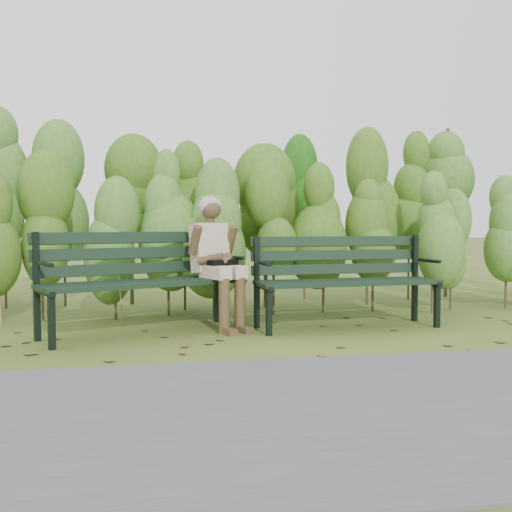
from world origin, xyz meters
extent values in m
plane|color=#314B17|center=(0.00, 0.00, 0.00)|extent=(80.00, 80.00, 0.00)
cube|color=#474749|center=(0.00, -2.20, 0.01)|extent=(60.00, 2.50, 0.01)
cylinder|color=#47381E|center=(-2.14, 1.30, 0.40)|extent=(0.03, 0.03, 0.80)
ellipsoid|color=#3B5E18|center=(-2.14, 1.30, 1.04)|extent=(0.64, 0.64, 1.44)
cylinder|color=#47381E|center=(-1.53, 1.30, 0.40)|extent=(0.03, 0.03, 0.80)
ellipsoid|color=#3B5E18|center=(-1.53, 1.30, 1.04)|extent=(0.64, 0.64, 1.44)
cylinder|color=#47381E|center=(-0.92, 1.30, 0.40)|extent=(0.03, 0.03, 0.80)
ellipsoid|color=#3B5E18|center=(-0.92, 1.30, 1.04)|extent=(0.64, 0.64, 1.44)
cylinder|color=#47381E|center=(-0.31, 1.30, 0.40)|extent=(0.03, 0.03, 0.80)
ellipsoid|color=#3B5E18|center=(-0.31, 1.30, 1.04)|extent=(0.64, 0.64, 1.44)
cylinder|color=#47381E|center=(0.31, 1.30, 0.40)|extent=(0.03, 0.03, 0.80)
ellipsoid|color=#3B5E18|center=(0.31, 1.30, 1.04)|extent=(0.64, 0.64, 1.44)
cylinder|color=#47381E|center=(0.92, 1.30, 0.40)|extent=(0.03, 0.03, 0.80)
ellipsoid|color=#3B5E18|center=(0.92, 1.30, 1.04)|extent=(0.64, 0.64, 1.44)
cylinder|color=#47381E|center=(1.53, 1.30, 0.40)|extent=(0.03, 0.03, 0.80)
ellipsoid|color=#3B5E18|center=(1.53, 1.30, 1.04)|extent=(0.64, 0.64, 1.44)
cylinder|color=#47381E|center=(2.14, 1.30, 0.40)|extent=(0.03, 0.03, 0.80)
ellipsoid|color=#3B5E18|center=(2.14, 1.30, 1.04)|extent=(0.64, 0.64, 1.44)
cylinder|color=#47381E|center=(2.75, 1.30, 0.40)|extent=(0.03, 0.03, 0.80)
ellipsoid|color=#3B5E18|center=(2.75, 1.30, 1.04)|extent=(0.64, 0.64, 1.44)
cylinder|color=#47381E|center=(3.36, 1.30, 0.40)|extent=(0.03, 0.03, 0.80)
ellipsoid|color=#3B5E18|center=(3.36, 1.30, 1.04)|extent=(0.64, 0.64, 1.44)
cylinder|color=#47381E|center=(-2.69, 2.30, 0.55)|extent=(0.04, 0.04, 1.10)
ellipsoid|color=#12500D|center=(-2.69, 2.30, 1.43)|extent=(0.70, 0.70, 1.98)
cylinder|color=#47381E|center=(-1.92, 2.30, 0.55)|extent=(0.04, 0.04, 1.10)
ellipsoid|color=#12500D|center=(-1.92, 2.30, 1.43)|extent=(0.70, 0.70, 1.98)
cylinder|color=#47381E|center=(-1.15, 2.30, 0.55)|extent=(0.04, 0.04, 1.10)
ellipsoid|color=#12500D|center=(-1.15, 2.30, 1.43)|extent=(0.70, 0.70, 1.98)
cylinder|color=#47381E|center=(-0.38, 2.30, 0.55)|extent=(0.04, 0.04, 1.10)
ellipsoid|color=#12500D|center=(-0.38, 2.30, 1.43)|extent=(0.70, 0.70, 1.98)
cylinder|color=#47381E|center=(0.38, 2.30, 0.55)|extent=(0.04, 0.04, 1.10)
ellipsoid|color=#12500D|center=(0.38, 2.30, 1.43)|extent=(0.70, 0.70, 1.98)
cylinder|color=#47381E|center=(1.15, 2.30, 0.55)|extent=(0.04, 0.04, 1.10)
ellipsoid|color=#12500D|center=(1.15, 2.30, 1.43)|extent=(0.70, 0.70, 1.98)
cylinder|color=#47381E|center=(1.92, 2.30, 0.55)|extent=(0.04, 0.04, 1.10)
ellipsoid|color=#12500D|center=(1.92, 2.30, 1.43)|extent=(0.70, 0.70, 1.98)
cylinder|color=#47381E|center=(2.69, 2.30, 0.55)|extent=(0.04, 0.04, 1.10)
ellipsoid|color=#12500D|center=(2.69, 2.30, 1.43)|extent=(0.70, 0.70, 1.98)
cylinder|color=#47381E|center=(3.46, 2.30, 0.55)|extent=(0.04, 0.04, 1.10)
ellipsoid|color=#12500D|center=(3.46, 2.30, 1.43)|extent=(0.70, 0.70, 1.98)
cube|color=brown|center=(-0.83, -1.09, 0.00)|extent=(0.11, 0.11, 0.01)
cube|color=brown|center=(0.65, 0.83, 0.00)|extent=(0.08, 0.10, 0.01)
cube|color=brown|center=(-2.20, -0.27, 0.00)|extent=(0.11, 0.11, 0.01)
cube|color=brown|center=(0.08, 0.57, 0.00)|extent=(0.11, 0.11, 0.01)
cube|color=brown|center=(-1.08, -0.15, 0.00)|extent=(0.10, 0.11, 0.01)
cube|color=brown|center=(0.72, -0.80, 0.00)|extent=(0.10, 0.09, 0.01)
cube|color=brown|center=(1.09, 0.70, 0.00)|extent=(0.08, 0.10, 0.01)
cube|color=brown|center=(0.50, 0.33, 0.00)|extent=(0.07, 0.09, 0.01)
cube|color=brown|center=(-2.06, -0.16, 0.00)|extent=(0.07, 0.09, 0.01)
cube|color=brown|center=(-0.99, -0.52, 0.00)|extent=(0.07, 0.09, 0.01)
cube|color=brown|center=(0.43, -0.20, 0.00)|extent=(0.11, 0.11, 0.01)
cube|color=brown|center=(1.56, -0.23, 0.00)|extent=(0.11, 0.11, 0.01)
cube|color=brown|center=(-0.06, 0.39, 0.00)|extent=(0.09, 0.10, 0.01)
cube|color=brown|center=(-1.57, 0.56, 0.00)|extent=(0.10, 0.11, 0.01)
cube|color=brown|center=(1.12, -1.18, 0.00)|extent=(0.11, 0.11, 0.01)
cube|color=brown|center=(0.46, -0.80, 0.00)|extent=(0.10, 0.11, 0.01)
cube|color=brown|center=(-0.49, -0.29, 0.00)|extent=(0.10, 0.08, 0.01)
cube|color=brown|center=(-0.59, -0.99, 0.00)|extent=(0.09, 0.10, 0.01)
cube|color=brown|center=(1.24, 0.43, 0.00)|extent=(0.10, 0.11, 0.01)
cube|color=brown|center=(1.72, 0.45, 0.00)|extent=(0.10, 0.11, 0.01)
cube|color=brown|center=(-1.84, 0.49, 0.00)|extent=(0.09, 0.10, 0.01)
cube|color=brown|center=(1.86, 0.55, 0.00)|extent=(0.11, 0.11, 0.01)
cube|color=brown|center=(1.92, -0.53, 0.00)|extent=(0.10, 0.08, 0.01)
cube|color=brown|center=(0.75, -0.52, 0.00)|extent=(0.11, 0.11, 0.01)
cube|color=brown|center=(-0.93, -0.95, 0.00)|extent=(0.11, 0.11, 0.01)
cube|color=brown|center=(2.56, 0.09, 0.00)|extent=(0.11, 0.10, 0.01)
cube|color=brown|center=(2.97, 0.77, 0.00)|extent=(0.11, 0.10, 0.01)
cube|color=brown|center=(0.75, 0.69, 0.00)|extent=(0.11, 0.11, 0.01)
cube|color=black|center=(-0.99, 0.22, 0.50)|extent=(1.88, 0.89, 0.04)
cube|color=black|center=(-1.05, 0.34, 0.50)|extent=(1.88, 0.89, 0.04)
cube|color=black|center=(-1.10, 0.47, 0.50)|extent=(1.88, 0.89, 0.04)
cube|color=black|center=(-1.15, 0.60, 0.50)|extent=(1.88, 0.89, 0.04)
cube|color=black|center=(-1.19, 0.69, 0.62)|extent=(1.85, 0.84, 0.12)
cube|color=black|center=(-1.20, 0.71, 0.77)|extent=(1.85, 0.84, 0.12)
cube|color=black|center=(-1.21, 0.72, 0.93)|extent=(1.85, 0.84, 0.12)
cube|color=black|center=(-1.86, -0.17, 0.25)|extent=(0.07, 0.07, 0.50)
cube|color=black|center=(-2.05, 0.27, 0.50)|extent=(0.07, 0.07, 0.99)
cube|color=black|center=(-1.95, 0.03, 0.47)|extent=(0.27, 0.53, 0.04)
cylinder|color=black|center=(-1.92, -0.02, 0.72)|extent=(0.20, 0.40, 0.04)
cube|color=black|center=(-0.11, 0.58, 0.25)|extent=(0.07, 0.07, 0.50)
cube|color=black|center=(-0.30, 1.01, 0.50)|extent=(0.07, 0.07, 0.99)
cube|color=black|center=(-0.20, 0.78, 0.47)|extent=(0.27, 0.53, 0.04)
cylinder|color=black|center=(-0.18, 0.73, 0.72)|extent=(0.20, 0.40, 0.04)
cube|color=black|center=(0.98, 0.18, 0.47)|extent=(1.89, 0.24, 0.04)
cube|color=black|center=(0.97, 0.31, 0.47)|extent=(1.89, 0.24, 0.04)
cube|color=black|center=(0.96, 0.44, 0.47)|extent=(1.89, 0.24, 0.04)
cube|color=black|center=(0.95, 0.57, 0.47)|extent=(1.89, 0.24, 0.04)
cube|color=black|center=(0.94, 0.67, 0.59)|extent=(1.88, 0.19, 0.11)
cube|color=black|center=(0.94, 0.68, 0.73)|extent=(1.88, 0.19, 0.11)
cube|color=black|center=(0.94, 0.70, 0.88)|extent=(1.88, 0.19, 0.11)
cube|color=black|center=(0.08, 0.11, 0.24)|extent=(0.06, 0.06, 0.47)
cube|color=black|center=(0.05, 0.56, 0.47)|extent=(0.06, 0.06, 0.94)
cube|color=black|center=(0.06, 0.32, 0.45)|extent=(0.09, 0.53, 0.04)
cylinder|color=black|center=(0.07, 0.26, 0.68)|extent=(0.06, 0.39, 0.04)
cube|color=black|center=(1.87, 0.23, 0.24)|extent=(0.06, 0.06, 0.47)
cube|color=black|center=(1.84, 0.68, 0.47)|extent=(0.06, 0.06, 0.94)
cube|color=black|center=(1.86, 0.44, 0.45)|extent=(0.09, 0.53, 0.04)
cylinder|color=black|center=(1.86, 0.39, 0.68)|extent=(0.06, 0.39, 0.04)
cube|color=beige|center=(-0.39, 0.47, 0.59)|extent=(0.29, 0.44, 0.13)
cube|color=beige|center=(-0.22, 0.54, 0.59)|extent=(0.29, 0.44, 0.13)
cylinder|color=#4D3A21|center=(-0.32, 0.31, 0.27)|extent=(0.14, 0.14, 0.54)
cylinder|color=#4D3A21|center=(-0.16, 0.39, 0.27)|extent=(0.14, 0.14, 0.54)
cube|color=#4D3A21|center=(-0.29, 0.24, 0.03)|extent=(0.16, 0.22, 0.06)
cube|color=#4D3A21|center=(-0.12, 0.31, 0.03)|extent=(0.16, 0.22, 0.06)
cube|color=beige|center=(-0.41, 0.76, 0.82)|extent=(0.43, 0.37, 0.52)
cylinder|color=#4D3A21|center=(-0.40, 0.74, 1.09)|extent=(0.09, 0.09, 0.10)
sphere|color=#4D3A21|center=(-0.40, 0.73, 1.22)|extent=(0.21, 0.21, 0.21)
ellipsoid|color=gray|center=(-0.41, 0.75, 1.24)|extent=(0.24, 0.23, 0.22)
cylinder|color=#4D3A21|center=(-0.57, 0.60, 0.90)|extent=(0.17, 0.23, 0.31)
cylinder|color=#4D3A21|center=(-0.19, 0.76, 0.90)|extent=(0.17, 0.23, 0.31)
cylinder|color=#4D3A21|center=(-0.43, 0.52, 0.72)|extent=(0.28, 0.20, 0.13)
cylinder|color=#4D3A21|center=(-0.23, 0.60, 0.72)|extent=(0.15, 0.28, 0.13)
sphere|color=#4D3A21|center=(-0.31, 0.51, 0.70)|extent=(0.11, 0.11, 0.11)
cube|color=black|center=(-0.31, 0.51, 0.63)|extent=(0.32, 0.23, 0.16)
camera|label=1|loc=(-1.12, -5.42, 1.06)|focal=42.00mm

